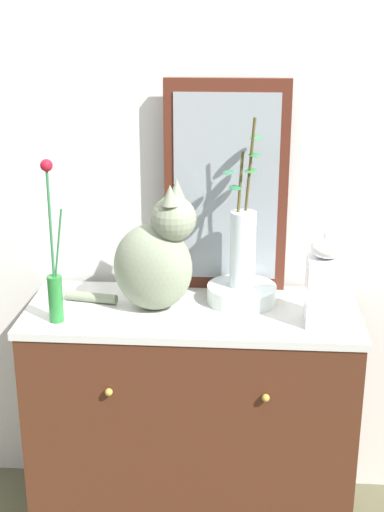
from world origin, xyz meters
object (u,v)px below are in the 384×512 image
vase_slim_green (54,278)px  vase_glass_clear (243,244)px  mirror_leaning (226,188)px  jar_lidded_porcelain (325,283)px  sideboard (192,421)px  cat_sitting (156,258)px  bowl_porcelain (242,294)px

vase_slim_green → vase_glass_clear: (0.56, 0.19, 0.06)m
mirror_leaning → vase_slim_green: size_ratio=1.40×
mirror_leaning → vase_slim_green: (-0.50, -0.31, -0.21)m
vase_slim_green → jar_lidded_porcelain: (0.81, 0.04, -0.01)m
mirror_leaning → vase_glass_clear: bearing=-63.7°
sideboard → cat_sitting: 0.59m
vase_glass_clear → bowl_porcelain: bearing=-92.4°
cat_sitting → jar_lidded_porcelain: (0.52, -0.08, -0.04)m
vase_slim_green → vase_glass_clear: vase_glass_clear is taller
cat_sitting → vase_slim_green: 0.32m
bowl_porcelain → jar_lidded_porcelain: 0.31m
cat_sitting → vase_glass_clear: vase_glass_clear is taller
mirror_leaning → vase_slim_green: bearing=-148.2°
sideboard → mirror_leaning: (0.10, 0.19, 0.76)m
vase_slim_green → jar_lidded_porcelain: size_ratio=1.71×
cat_sitting → vase_glass_clear: size_ratio=0.80×
vase_glass_clear → jar_lidded_porcelain: vase_glass_clear is taller
sideboard → jar_lidded_porcelain: (0.40, -0.08, 0.54)m
vase_glass_clear → mirror_leaning: bearing=116.3°
cat_sitting → vase_slim_green: vase_slim_green is taller
sideboard → bowl_porcelain: (0.16, 0.07, 0.44)m
cat_sitting → jar_lidded_porcelain: bearing=-8.4°
sideboard → jar_lidded_porcelain: jar_lidded_porcelain is taller
mirror_leaning → cat_sitting: mirror_leaning is taller
mirror_leaning → sideboard: bearing=-116.7°
sideboard → bowl_porcelain: size_ratio=4.70×
sideboard → bowl_porcelain: bowl_porcelain is taller
jar_lidded_porcelain → sideboard: bearing=169.1°
bowl_porcelain → jar_lidded_porcelain: size_ratio=0.77×
sideboard → mirror_leaning: mirror_leaning is taller
sideboard → cat_sitting: size_ratio=2.43×
vase_slim_green → vase_glass_clear: bearing=18.8°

